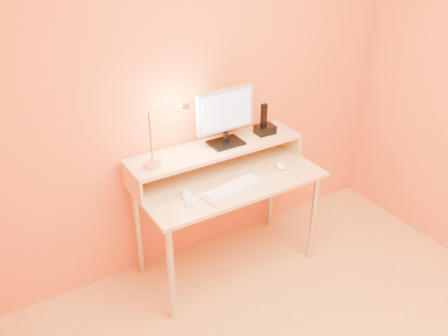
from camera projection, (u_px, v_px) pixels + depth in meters
wall_back at (202, 85)px, 3.03m from camera, size 3.00×0.04×2.50m
desk_leg_fl at (171, 275)px, 2.79m from camera, size 0.04×0.04×0.69m
desk_leg_fr at (314, 218)px, 3.30m from camera, size 0.04×0.04×0.69m
desk_leg_bl at (138, 231)px, 3.17m from camera, size 0.04×0.04×0.69m
desk_leg_br at (271, 187)px, 3.67m from camera, size 0.04×0.04×0.69m
desk_lower at (228, 179)px, 3.06m from camera, size 1.20×0.60×0.02m
shelf_riser_left at (132, 183)px, 2.86m from camera, size 0.02×0.30×0.14m
shelf_riser_right at (287, 139)px, 3.40m from camera, size 0.02×0.30×0.14m
desk_shelf at (216, 148)px, 3.09m from camera, size 1.20×0.30×0.02m
monitor_foot at (226, 143)px, 3.11m from camera, size 0.22×0.16×0.02m
monitor_neck at (226, 137)px, 3.09m from camera, size 0.04×0.04×0.07m
monitor_panel at (225, 110)px, 3.01m from camera, size 0.41×0.04×0.28m
monitor_back at (223, 109)px, 3.03m from camera, size 0.37×0.02×0.24m
monitor_screen at (227, 111)px, 3.00m from camera, size 0.37×0.01×0.24m
lamp_base at (153, 164)px, 2.85m from camera, size 0.10×0.10×0.02m
lamp_post at (151, 138)px, 2.76m from camera, size 0.01×0.01×0.33m
lamp_arm at (168, 107)px, 2.74m from camera, size 0.24×0.01×0.01m
lamp_head at (186, 106)px, 2.80m from camera, size 0.04×0.04×0.03m
lamp_bulb at (186, 108)px, 2.81m from camera, size 0.03×0.03×0.00m
phone_dock at (265, 130)px, 3.25m from camera, size 0.14×0.11×0.06m
phone_handset at (264, 115)px, 3.19m from camera, size 0.04×0.03×0.16m
phone_led at (275, 131)px, 3.23m from camera, size 0.01×0.00×0.04m
keyboard at (233, 189)px, 2.90m from camera, size 0.43×0.20×0.02m
mouse at (280, 165)px, 3.16m from camera, size 0.09×0.12×0.04m
remote_control at (188, 198)px, 2.82m from camera, size 0.10×0.19×0.02m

